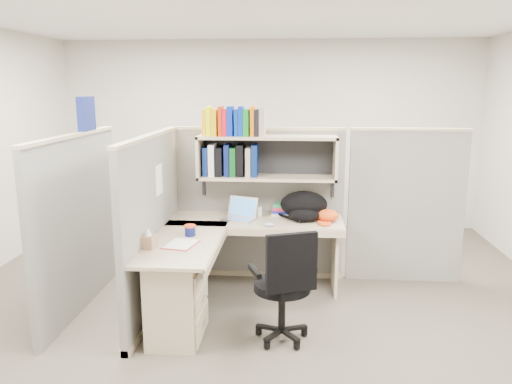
# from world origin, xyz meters

# --- Properties ---
(ground) EXTENTS (6.00, 6.00, 0.00)m
(ground) POSITION_xyz_m (0.00, 0.00, 0.00)
(ground) COLOR #36322A
(ground) RESTS_ON ground
(room_shell) EXTENTS (6.00, 6.00, 6.00)m
(room_shell) POSITION_xyz_m (0.00, 0.00, 1.62)
(room_shell) COLOR #B3ADA2
(room_shell) RESTS_ON ground
(cubicle) EXTENTS (3.79, 1.84, 1.95)m
(cubicle) POSITION_xyz_m (-0.37, 0.45, 0.91)
(cubicle) COLOR #63635E
(cubicle) RESTS_ON ground
(desk) EXTENTS (1.74, 1.75, 0.73)m
(desk) POSITION_xyz_m (-0.41, -0.29, 0.44)
(desk) COLOR tan
(desk) RESTS_ON ground
(laptop) EXTENTS (0.40, 0.40, 0.23)m
(laptop) POSITION_xyz_m (-0.18, 0.53, 0.84)
(laptop) COLOR silver
(laptop) RESTS_ON desk
(backpack) EXTENTS (0.58, 0.51, 0.28)m
(backpack) POSITION_xyz_m (0.48, 0.59, 0.87)
(backpack) COLOR black
(backpack) RESTS_ON desk
(orange_cap) EXTENTS (0.28, 0.30, 0.12)m
(orange_cap) POSITION_xyz_m (0.71, 0.55, 0.79)
(orange_cap) COLOR #D24412
(orange_cap) RESTS_ON desk
(snack_canister) EXTENTS (0.10, 0.10, 0.10)m
(snack_canister) POSITION_xyz_m (-0.55, -0.05, 0.78)
(snack_canister) COLOR #0D1450
(snack_canister) RESTS_ON desk
(tissue_box) EXTENTS (0.13, 0.13, 0.17)m
(tissue_box) POSITION_xyz_m (-0.82, -0.42, 0.82)
(tissue_box) COLOR #A1785B
(tissue_box) RESTS_ON desk
(mouse) EXTENTS (0.11, 0.09, 0.04)m
(mouse) POSITION_xyz_m (0.14, 0.31, 0.75)
(mouse) COLOR #98ADD8
(mouse) RESTS_ON desk
(paper_cup) EXTENTS (0.07, 0.07, 0.10)m
(paper_cup) POSITION_xyz_m (0.02, 0.69, 0.78)
(paper_cup) COLOR white
(paper_cup) RESTS_ON desk
(book_stack) EXTENTS (0.20, 0.25, 0.12)m
(book_stack) POSITION_xyz_m (0.24, 0.81, 0.79)
(book_stack) COLOR gray
(book_stack) RESTS_ON desk
(loose_paper) EXTENTS (0.28, 0.34, 0.00)m
(loose_paper) POSITION_xyz_m (-0.57, -0.29, 0.73)
(loose_paper) COLOR silver
(loose_paper) RESTS_ON desk
(task_chair) EXTENTS (0.56, 0.52, 0.97)m
(task_chair) POSITION_xyz_m (0.31, -0.55, 0.34)
(task_chair) COLOR black
(task_chair) RESTS_ON ground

